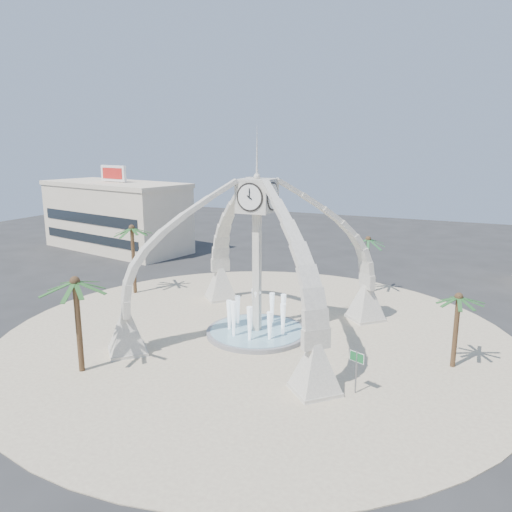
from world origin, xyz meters
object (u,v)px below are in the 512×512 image
at_px(palm_north, 368,240).
at_px(palm_south, 75,283).
at_px(palm_east, 459,298).
at_px(fountain, 257,331).
at_px(clock_tower, 257,255).
at_px(palm_west, 132,229).
at_px(street_sign, 357,363).

relative_size(palm_north, palm_south, 0.90).
relative_size(palm_east, palm_south, 0.81).
xyz_separation_m(fountain, palm_east, (14.52, 0.16, 4.63)).
bearing_deg(clock_tower, palm_north, 69.78).
distance_m(fountain, palm_south, 14.59).
distance_m(palm_west, palm_north, 23.41).
bearing_deg(clock_tower, palm_south, -126.48).
bearing_deg(palm_west, fountain, -18.12).
height_order(palm_east, palm_north, palm_north).
distance_m(palm_east, palm_north, 17.19).
relative_size(palm_west, street_sign, 2.62).
distance_m(palm_east, palm_south, 25.01).
bearing_deg(fountain, palm_west, 161.88).
height_order(clock_tower, fountain, clock_tower).
distance_m(fountain, palm_west, 17.92).
bearing_deg(palm_south, fountain, 53.52).
relative_size(fountain, palm_south, 1.14).
xyz_separation_m(clock_tower, palm_south, (-7.95, -10.75, -0.36)).
bearing_deg(street_sign, palm_north, 124.20).
height_order(palm_north, street_sign, palm_north).
bearing_deg(palm_east, palm_south, -154.10).
relative_size(palm_west, palm_north, 1.18).
bearing_deg(street_sign, palm_east, 74.69).
xyz_separation_m(fountain, palm_west, (-15.94, 5.22, 6.32)).
height_order(palm_east, street_sign, palm_east).
distance_m(clock_tower, palm_south, 13.37).
bearing_deg(palm_south, palm_east, 25.90).
bearing_deg(clock_tower, street_sign, -33.63).
height_order(fountain, palm_north, palm_north).
xyz_separation_m(clock_tower, palm_west, (-15.94, 5.22, 0.12)).
relative_size(clock_tower, palm_north, 2.85).
relative_size(clock_tower, palm_south, 2.56).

